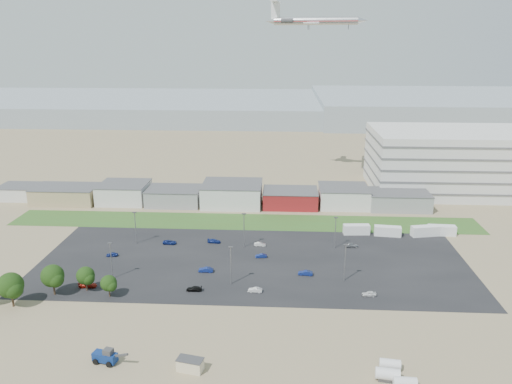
# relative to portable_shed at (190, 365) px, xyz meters

# --- Properties ---
(ground) EXTENTS (700.00, 700.00, 0.00)m
(ground) POSITION_rel_portable_shed_xyz_m (3.83, 29.15, -1.25)
(ground) COLOR #7E7050
(ground) RESTS_ON ground
(parking_lot) EXTENTS (120.00, 50.00, 0.01)m
(parking_lot) POSITION_rel_portable_shed_xyz_m (8.83, 49.15, -1.25)
(parking_lot) COLOR black
(parking_lot) RESTS_ON ground
(grass_strip) EXTENTS (160.00, 16.00, 0.02)m
(grass_strip) POSITION_rel_portable_shed_xyz_m (3.83, 81.15, -1.24)
(grass_strip) COLOR #395821
(grass_strip) RESTS_ON ground
(hills_backdrop) EXTENTS (700.00, 200.00, 9.00)m
(hills_backdrop) POSITION_rel_portable_shed_xyz_m (43.83, 344.15, 3.25)
(hills_backdrop) COLOR gray
(hills_backdrop) RESTS_ON ground
(building_row) EXTENTS (170.00, 20.00, 8.00)m
(building_row) POSITION_rel_portable_shed_xyz_m (-13.17, 100.15, 2.75)
(building_row) COLOR silver
(building_row) RESTS_ON ground
(parking_garage) EXTENTS (80.00, 40.00, 25.00)m
(parking_garage) POSITION_rel_portable_shed_xyz_m (93.83, 124.15, 11.25)
(parking_garage) COLOR silver
(parking_garage) RESTS_ON ground
(portable_shed) EXTENTS (5.41, 3.58, 2.51)m
(portable_shed) POSITION_rel_portable_shed_xyz_m (0.00, 0.00, 0.00)
(portable_shed) COLOR beige
(portable_shed) RESTS_ON ground
(telehandler) EXTENTS (8.01, 4.32, 3.17)m
(telehandler) POSITION_rel_portable_shed_xyz_m (-16.88, 1.46, 0.33)
(telehandler) COLOR navy
(telehandler) RESTS_ON ground
(storage_tank_nw) EXTENTS (4.66, 2.79, 2.64)m
(storage_tank_nw) POSITION_rel_portable_shed_xyz_m (36.63, -0.81, 0.07)
(storage_tank_nw) COLOR silver
(storage_tank_nw) RESTS_ON ground
(storage_tank_ne) EXTENTS (4.13, 2.45, 2.34)m
(storage_tank_ne) POSITION_rel_portable_shed_xyz_m (37.71, 2.39, -0.08)
(storage_tank_ne) COLOR silver
(storage_tank_ne) RESTS_ON ground
(storage_tank_se) EXTENTS (4.17, 2.24, 2.44)m
(storage_tank_se) POSITION_rel_portable_shed_xyz_m (39.31, -2.92, -0.03)
(storage_tank_se) COLOR silver
(storage_tank_se) RESTS_ON ground
(box_trailer_a) EXTENTS (8.52, 3.22, 3.13)m
(box_trailer_a) POSITION_rel_portable_shed_xyz_m (40.82, 71.80, 0.31)
(box_trailer_a) COLOR silver
(box_trailer_a) RESTS_ON ground
(box_trailer_b) EXTENTS (8.57, 3.52, 3.12)m
(box_trailer_b) POSITION_rel_portable_shed_xyz_m (50.58, 70.93, 0.31)
(box_trailer_b) COLOR silver
(box_trailer_b) RESTS_ON ground
(box_trailer_c) EXTENTS (9.05, 4.48, 3.25)m
(box_trailer_c) POSITION_rel_portable_shed_xyz_m (62.41, 71.52, 0.37)
(box_trailer_c) COLOR silver
(box_trailer_c) RESTS_ON ground
(box_trailer_d) EXTENTS (8.67, 3.10, 3.20)m
(box_trailer_d) POSITION_rel_portable_shed_xyz_m (68.03, 72.49, 0.35)
(box_trailer_d) COLOR silver
(box_trailer_d) RESTS_ON ground
(tree_left) EXTENTS (6.39, 6.39, 9.58)m
(tree_left) POSITION_rel_portable_shed_xyz_m (-45.77, 21.24, 3.54)
(tree_left) COLOR black
(tree_left) RESTS_ON ground
(tree_mid) EXTENTS (5.91, 5.91, 8.87)m
(tree_mid) POSITION_rel_portable_shed_xyz_m (-38.62, 27.34, 3.18)
(tree_mid) COLOR black
(tree_mid) RESTS_ON ground
(tree_right) EXTENTS (4.79, 4.79, 7.19)m
(tree_right) POSITION_rel_portable_shed_xyz_m (-31.48, 29.78, 2.34)
(tree_right) COLOR black
(tree_right) RESTS_ON ground
(tree_near) EXTENTS (4.24, 4.24, 6.36)m
(tree_near) POSITION_rel_portable_shed_xyz_m (-24.76, 27.03, 1.93)
(tree_near) COLOR black
(tree_near) RESTS_ON ground
(lightpole_front_l) EXTENTS (1.17, 0.49, 9.96)m
(lightpole_front_l) POSITION_rel_portable_shed_xyz_m (-27.25, 36.82, 3.73)
(lightpole_front_l) COLOR slate
(lightpole_front_l) RESTS_ON ground
(lightpole_front_m) EXTENTS (1.21, 0.50, 10.29)m
(lightpole_front_m) POSITION_rel_portable_shed_xyz_m (4.10, 35.34, 3.89)
(lightpole_front_m) COLOR slate
(lightpole_front_m) RESTS_ON ground
(lightpole_front_r) EXTENTS (1.19, 0.50, 10.13)m
(lightpole_front_r) POSITION_rel_portable_shed_xyz_m (33.21, 38.80, 3.81)
(lightpole_front_r) COLOR slate
(lightpole_front_r) RESTS_ON ground
(lightpole_back_l) EXTENTS (1.20, 0.50, 10.19)m
(lightpole_back_l) POSITION_rel_portable_shed_xyz_m (-27.70, 60.28, 3.84)
(lightpole_back_l) COLOR slate
(lightpole_back_l) RESTS_ON ground
(lightpole_back_m) EXTENTS (1.26, 0.52, 10.69)m
(lightpole_back_m) POSITION_rel_portable_shed_xyz_m (5.56, 59.37, 4.09)
(lightpole_back_m) COLOR slate
(lightpole_back_m) RESTS_ON ground
(lightpole_back_r) EXTENTS (1.15, 0.48, 9.81)m
(lightpole_back_r) POSITION_rel_portable_shed_xyz_m (32.78, 59.99, 3.65)
(lightpole_back_r) COLOR slate
(lightpole_back_r) RESTS_ON ground
(airliner) EXTENTS (45.06, 34.22, 12.15)m
(airliner) POSITION_rel_portable_shed_xyz_m (29.06, 132.69, 66.04)
(airliner) COLOR silver
(parked_car_1) EXTENTS (3.97, 1.74, 1.27)m
(parked_car_1) POSITION_rel_portable_shed_xyz_m (23.30, 41.37, -0.62)
(parked_car_1) COLOR navy
(parked_car_1) RESTS_ON ground
(parked_car_2) EXTENTS (3.58, 1.70, 1.18)m
(parked_car_2) POSITION_rel_portable_shed_xyz_m (38.37, 30.91, -0.66)
(parked_car_2) COLOR silver
(parked_car_2) RESTS_ON ground
(parked_car_3) EXTENTS (3.91, 1.67, 1.12)m
(parked_car_3) POSITION_rel_portable_shed_xyz_m (-4.75, 31.11, -0.69)
(parked_car_3) COLOR black
(parked_car_3) RESTS_ON ground
(parked_car_4) EXTENTS (3.99, 1.46, 1.31)m
(parked_car_4) POSITION_rel_portable_shed_xyz_m (-3.41, 41.79, -0.60)
(parked_car_4) COLOR navy
(parked_car_4) RESTS_ON ground
(parked_car_5) EXTENTS (3.39, 1.60, 1.12)m
(parked_car_5) POSITION_rel_portable_shed_xyz_m (-32.07, 50.44, -0.69)
(parked_car_5) COLOR navy
(parked_car_5) RESTS_ON ground
(parked_car_6) EXTENTS (4.18, 2.03, 1.17)m
(parked_car_6) POSITION_rel_portable_shed_xyz_m (-3.97, 62.04, -0.67)
(parked_car_6) COLOR navy
(parked_car_6) RESTS_ON ground
(parked_car_7) EXTENTS (3.41, 1.52, 1.09)m
(parked_car_7) POSITION_rel_portable_shed_xyz_m (11.01, 51.92, -0.71)
(parked_car_7) COLOR navy
(parked_car_7) RESTS_ON ground
(parked_car_8) EXTENTS (3.85, 1.77, 1.28)m
(parked_car_8) POSITION_rel_portable_shed_xyz_m (38.01, 60.92, -0.61)
(parked_car_8) COLOR #A5A5AA
(parked_car_8) RESTS_ON ground
(parked_car_9) EXTENTS (4.21, 2.11, 1.14)m
(parked_car_9) POSITION_rel_portable_shed_xyz_m (-17.43, 60.32, -0.68)
(parked_car_9) COLOR navy
(parked_car_9) RESTS_ON ground
(parked_car_10) EXTENTS (4.62, 2.12, 1.31)m
(parked_car_10) POSITION_rel_portable_shed_xyz_m (-31.97, 31.57, -0.60)
(parked_car_10) COLOR maroon
(parked_car_10) RESTS_ON ground
(parked_car_11) EXTENTS (3.57, 1.45, 1.15)m
(parked_car_11) POSITION_rel_portable_shed_xyz_m (10.29, 60.26, -0.68)
(parked_car_11) COLOR silver
(parked_car_11) RESTS_ON ground
(parked_car_13) EXTENTS (3.54, 1.37, 1.15)m
(parked_car_13) POSITION_rel_portable_shed_xyz_m (10.48, 31.34, -0.68)
(parked_car_13) COLOR silver
(parked_car_13) RESTS_ON ground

